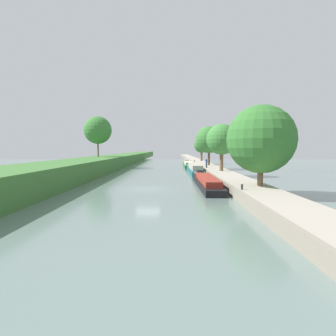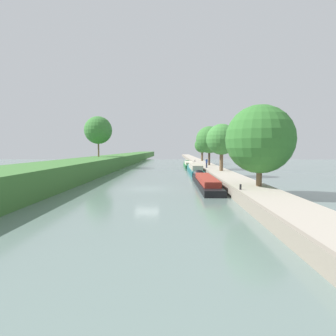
{
  "view_description": "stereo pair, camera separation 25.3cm",
  "coord_description": "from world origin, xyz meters",
  "px_view_note": "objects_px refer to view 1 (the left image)",
  "views": [
    {
      "loc": [
        2.49,
        -29.29,
        4.23
      ],
      "look_at": [
        1.91,
        17.08,
        1.0
      ],
      "focal_mm": 30.19,
      "sensor_mm": 36.0,
      "label": 1
    },
    {
      "loc": [
        2.75,
        -29.29,
        4.23
      ],
      "look_at": [
        1.91,
        17.08,
        1.0
      ],
      "focal_mm": 30.19,
      "sensor_mm": 36.0,
      "label": 2
    }
  ],
  "objects_px": {
    "narrowboat_teal": "(195,169)",
    "mooring_bollard_far": "(194,161)",
    "person_walking": "(206,163)",
    "mooring_bollard_near": "(242,187)",
    "narrowboat_green": "(188,165)",
    "narrowboat_black": "(206,181)"
  },
  "relations": [
    {
      "from": "narrowboat_teal",
      "to": "narrowboat_green",
      "type": "xyz_separation_m",
      "value": [
        -0.16,
        16.06,
        -0.16
      ]
    },
    {
      "from": "person_walking",
      "to": "mooring_bollard_near",
      "type": "height_order",
      "value": "person_walking"
    },
    {
      "from": "person_walking",
      "to": "narrowboat_green",
      "type": "bearing_deg",
      "value": 97.7
    },
    {
      "from": "person_walking",
      "to": "narrowboat_teal",
      "type": "bearing_deg",
      "value": 173.58
    },
    {
      "from": "narrowboat_teal",
      "to": "mooring_bollard_far",
      "type": "relative_size",
      "value": 35.82
    },
    {
      "from": "person_walking",
      "to": "mooring_bollard_far",
      "type": "xyz_separation_m",
      "value": [
        -0.29,
        22.14,
        -0.65
      ]
    },
    {
      "from": "person_walking",
      "to": "mooring_bollard_near",
      "type": "bearing_deg",
      "value": -90.65
    },
    {
      "from": "narrowboat_teal",
      "to": "mooring_bollard_near",
      "type": "bearing_deg",
      "value": -86.18
    },
    {
      "from": "narrowboat_black",
      "to": "mooring_bollard_near",
      "type": "height_order",
      "value": "mooring_bollard_near"
    },
    {
      "from": "narrowboat_green",
      "to": "mooring_bollard_near",
      "type": "xyz_separation_m",
      "value": [
        1.91,
        -42.15,
        0.6
      ]
    },
    {
      "from": "person_walking",
      "to": "mooring_bollard_far",
      "type": "relative_size",
      "value": 3.69
    },
    {
      "from": "person_walking",
      "to": "mooring_bollard_near",
      "type": "distance_m",
      "value": 25.88
    },
    {
      "from": "narrowboat_green",
      "to": "person_walking",
      "type": "relative_size",
      "value": 7.98
    },
    {
      "from": "narrowboat_black",
      "to": "mooring_bollard_far",
      "type": "bearing_deg",
      "value": 87.25
    },
    {
      "from": "person_walking",
      "to": "narrowboat_black",
      "type": "bearing_deg",
      "value": -97.31
    },
    {
      "from": "narrowboat_teal",
      "to": "mooring_bollard_far",
      "type": "height_order",
      "value": "narrowboat_teal"
    },
    {
      "from": "narrowboat_black",
      "to": "person_walking",
      "type": "height_order",
      "value": "person_walking"
    },
    {
      "from": "narrowboat_black",
      "to": "mooring_bollard_near",
      "type": "bearing_deg",
      "value": -78.13
    },
    {
      "from": "narrowboat_black",
      "to": "narrowboat_green",
      "type": "xyz_separation_m",
      "value": [
        -0.03,
        33.21,
        0.01
      ]
    },
    {
      "from": "mooring_bollard_near",
      "to": "mooring_bollard_far",
      "type": "distance_m",
      "value": 48.01
    },
    {
      "from": "mooring_bollard_near",
      "to": "mooring_bollard_far",
      "type": "bearing_deg",
      "value": 90.0
    },
    {
      "from": "narrowboat_black",
      "to": "narrowboat_teal",
      "type": "xyz_separation_m",
      "value": [
        0.13,
        17.16,
        0.17
      ]
    }
  ]
}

